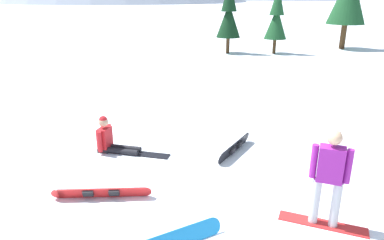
{
  "coord_description": "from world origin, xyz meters",
  "views": [
    {
      "loc": [
        -1.07,
        -5.48,
        3.72
      ],
      "look_at": [
        -1.04,
        2.19,
        1.0
      ],
      "focal_mm": 33.36,
      "sensor_mm": 36.0,
      "label": 1
    }
  ],
  "objects_px": {
    "loose_snowboard_far_spare": "(170,240)",
    "loose_snowboard_near_left": "(100,193)",
    "loose_snowboard_near_right": "(234,147)",
    "snowboarder_midground": "(110,140)",
    "pine_tree_young": "(275,17)",
    "snowboarder_foreground": "(328,177)",
    "pine_tree_leaning": "(227,13)"
  },
  "relations": [
    {
      "from": "loose_snowboard_far_spare",
      "to": "loose_snowboard_near_left",
      "type": "height_order",
      "value": "loose_snowboard_far_spare"
    },
    {
      "from": "loose_snowboard_far_spare",
      "to": "loose_snowboard_near_right",
      "type": "distance_m",
      "value": 3.76
    },
    {
      "from": "snowboarder_midground",
      "to": "pine_tree_young",
      "type": "xyz_separation_m",
      "value": [
        7.39,
        15.49,
        2.02
      ]
    },
    {
      "from": "snowboarder_foreground",
      "to": "snowboarder_midground",
      "type": "xyz_separation_m",
      "value": [
        -4.22,
        3.01,
        -0.61
      ]
    },
    {
      "from": "loose_snowboard_far_spare",
      "to": "loose_snowboard_near_left",
      "type": "xyz_separation_m",
      "value": [
        -1.41,
        1.4,
        -0.01
      ]
    },
    {
      "from": "snowboarder_midground",
      "to": "pine_tree_young",
      "type": "relative_size",
      "value": 0.43
    },
    {
      "from": "loose_snowboard_near_right",
      "to": "loose_snowboard_near_left",
      "type": "bearing_deg",
      "value": -143.06
    },
    {
      "from": "snowboarder_foreground",
      "to": "pine_tree_young",
      "type": "distance_m",
      "value": 18.82
    },
    {
      "from": "snowboarder_foreground",
      "to": "loose_snowboard_far_spare",
      "type": "height_order",
      "value": "snowboarder_foreground"
    },
    {
      "from": "loose_snowboard_far_spare",
      "to": "loose_snowboard_near_right",
      "type": "bearing_deg",
      "value": 68.45
    },
    {
      "from": "loose_snowboard_far_spare",
      "to": "snowboarder_midground",
      "type": "bearing_deg",
      "value": 114.88
    },
    {
      "from": "pine_tree_leaning",
      "to": "pine_tree_young",
      "type": "relative_size",
      "value": 1.09
    },
    {
      "from": "snowboarder_midground",
      "to": "snowboarder_foreground",
      "type": "bearing_deg",
      "value": -35.48
    },
    {
      "from": "snowboarder_foreground",
      "to": "pine_tree_young",
      "type": "bearing_deg",
      "value": 80.26
    },
    {
      "from": "snowboarder_foreground",
      "to": "loose_snowboard_near_left",
      "type": "xyz_separation_m",
      "value": [
        -3.96,
        0.81,
        -0.78
      ]
    },
    {
      "from": "snowboarder_midground",
      "to": "loose_snowboard_far_spare",
      "type": "relative_size",
      "value": 1.12
    },
    {
      "from": "pine_tree_leaning",
      "to": "loose_snowboard_near_left",
      "type": "bearing_deg",
      "value": -102.93
    },
    {
      "from": "snowboarder_midground",
      "to": "loose_snowboard_near_left",
      "type": "xyz_separation_m",
      "value": [
        0.26,
        -2.2,
        -0.18
      ]
    },
    {
      "from": "loose_snowboard_near_right",
      "to": "pine_tree_leaning",
      "type": "height_order",
      "value": "pine_tree_leaning"
    },
    {
      "from": "pine_tree_young",
      "to": "loose_snowboard_near_right",
      "type": "bearing_deg",
      "value": -105.57
    },
    {
      "from": "pine_tree_leaning",
      "to": "loose_snowboard_near_right",
      "type": "bearing_deg",
      "value": -94.73
    },
    {
      "from": "loose_snowboard_near_left",
      "to": "pine_tree_leaning",
      "type": "xyz_separation_m",
      "value": [
        4.09,
        17.83,
        2.41
      ]
    },
    {
      "from": "loose_snowboard_far_spare",
      "to": "pine_tree_leaning",
      "type": "xyz_separation_m",
      "value": [
        2.68,
        19.23,
        2.4
      ]
    },
    {
      "from": "loose_snowboard_near_right",
      "to": "pine_tree_leaning",
      "type": "bearing_deg",
      "value": 85.27
    },
    {
      "from": "loose_snowboard_far_spare",
      "to": "loose_snowboard_near_left",
      "type": "relative_size",
      "value": 0.85
    },
    {
      "from": "snowboarder_midground",
      "to": "loose_snowboard_near_right",
      "type": "bearing_deg",
      "value": -1.85
    },
    {
      "from": "snowboarder_foreground",
      "to": "snowboarder_midground",
      "type": "bearing_deg",
      "value": 144.52
    },
    {
      "from": "snowboarder_midground",
      "to": "pine_tree_young",
      "type": "height_order",
      "value": "pine_tree_young"
    },
    {
      "from": "snowboarder_midground",
      "to": "pine_tree_leaning",
      "type": "xyz_separation_m",
      "value": [
        4.35,
        15.64,
        2.23
      ]
    },
    {
      "from": "loose_snowboard_near_right",
      "to": "pine_tree_young",
      "type": "height_order",
      "value": "pine_tree_young"
    },
    {
      "from": "snowboarder_foreground",
      "to": "pine_tree_leaning",
      "type": "distance_m",
      "value": 18.71
    },
    {
      "from": "snowboarder_foreground",
      "to": "loose_snowboard_far_spare",
      "type": "bearing_deg",
      "value": -166.96
    }
  ]
}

